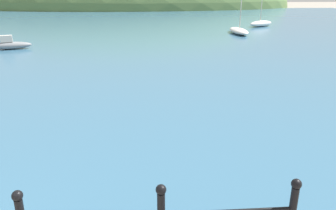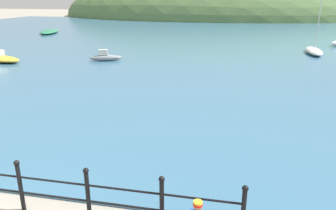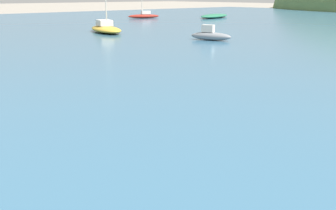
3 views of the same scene
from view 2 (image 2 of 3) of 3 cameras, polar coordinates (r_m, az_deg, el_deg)
name	(u,v)px [view 2 (image 2 of 3)]	position (r m, az deg, el deg)	size (l,w,h in m)	color
water	(193,38)	(36.31, 4.34, 11.60)	(80.00, 60.00, 0.10)	#386684
far_hillside	(216,17)	(74.59, 8.44, 14.97)	(67.81, 37.29, 20.15)	#567542
iron_railing	(20,184)	(7.75, -24.36, -12.47)	(9.32, 0.12, 1.21)	black
boat_green_fishing	(49,31)	(42.82, -19.96, 11.95)	(3.36, 5.44, 0.38)	#287551
boat_white_sailboat	(106,57)	(23.30, -10.82, 8.18)	(2.28, 1.27, 0.79)	gray
boat_twin_mast	(314,51)	(28.08, 24.07, 8.63)	(1.05, 3.66, 4.47)	silver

